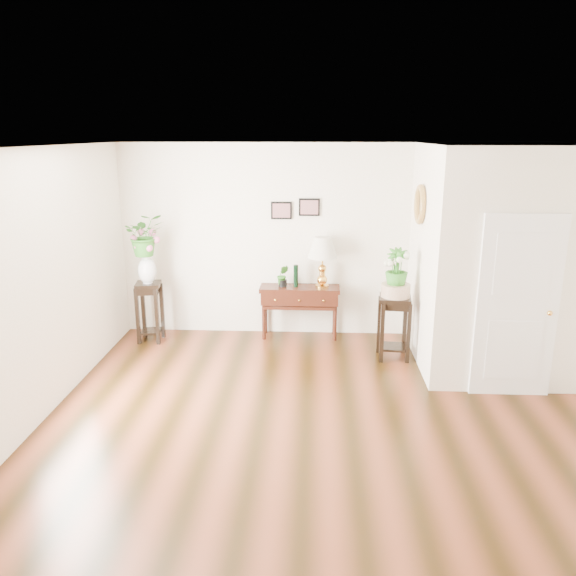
# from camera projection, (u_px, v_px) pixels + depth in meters

# --- Properties ---
(floor) EXTENTS (6.00, 5.50, 0.02)m
(floor) POSITION_uv_depth(u_px,v_px,m) (328.00, 422.00, 5.88)
(floor) COLOR brown
(floor) RESTS_ON ground
(ceiling) EXTENTS (6.00, 5.50, 0.02)m
(ceiling) POSITION_uv_depth(u_px,v_px,m) (334.00, 147.00, 5.13)
(ceiling) COLOR white
(ceiling) RESTS_ON ground
(wall_back) EXTENTS (6.00, 0.02, 2.80)m
(wall_back) POSITION_uv_depth(u_px,v_px,m) (326.00, 242.00, 8.15)
(wall_back) COLOR white
(wall_back) RESTS_ON ground
(wall_front) EXTENTS (6.00, 0.02, 2.80)m
(wall_front) POSITION_uv_depth(u_px,v_px,m) (343.00, 444.00, 2.86)
(wall_front) COLOR white
(wall_front) RESTS_ON ground
(wall_left) EXTENTS (0.02, 5.50, 2.80)m
(wall_left) POSITION_uv_depth(u_px,v_px,m) (32.00, 290.00, 5.65)
(wall_left) COLOR white
(wall_left) RESTS_ON ground
(partition) EXTENTS (1.80, 1.95, 2.80)m
(partition) POSITION_uv_depth(u_px,v_px,m) (493.00, 257.00, 7.11)
(partition) COLOR white
(partition) RESTS_ON floor
(door) EXTENTS (0.90, 0.05, 2.10)m
(door) POSITION_uv_depth(u_px,v_px,m) (517.00, 307.00, 6.24)
(door) COLOR white
(door) RESTS_ON floor
(art_print_left) EXTENTS (0.30, 0.02, 0.25)m
(art_print_left) POSITION_uv_depth(u_px,v_px,m) (281.00, 211.00, 8.04)
(art_print_left) COLOR black
(art_print_left) RESTS_ON wall_back
(art_print_right) EXTENTS (0.30, 0.02, 0.25)m
(art_print_right) POSITION_uv_depth(u_px,v_px,m) (309.00, 207.00, 8.01)
(art_print_right) COLOR black
(art_print_right) RESTS_ON wall_back
(wall_ornament) EXTENTS (0.07, 0.51, 0.51)m
(wall_ornament) POSITION_uv_depth(u_px,v_px,m) (420.00, 204.00, 7.10)
(wall_ornament) COLOR #A99045
(wall_ornament) RESTS_ON partition
(console_table) EXTENTS (1.16, 0.39, 0.77)m
(console_table) POSITION_uv_depth(u_px,v_px,m) (300.00, 312.00, 8.24)
(console_table) COLOR #3B180F
(console_table) RESTS_ON floor
(table_lamp) EXTENTS (0.44, 0.44, 0.74)m
(table_lamp) POSITION_uv_depth(u_px,v_px,m) (322.00, 263.00, 8.03)
(table_lamp) COLOR gold
(table_lamp) RESTS_ON console_table
(green_vase) EXTENTS (0.07, 0.07, 0.32)m
(green_vase) POSITION_uv_depth(u_px,v_px,m) (296.00, 275.00, 8.10)
(green_vase) COLOR black
(green_vase) RESTS_ON console_table
(potted_plant) EXTENTS (0.17, 0.14, 0.30)m
(potted_plant) POSITION_uv_depth(u_px,v_px,m) (283.00, 276.00, 8.11)
(potted_plant) COLOR #2D7521
(potted_plant) RESTS_ON console_table
(plant_stand_a) EXTENTS (0.39, 0.39, 0.87)m
(plant_stand_a) POSITION_uv_depth(u_px,v_px,m) (150.00, 312.00, 8.07)
(plant_stand_a) COLOR black
(plant_stand_a) RESTS_ON floor
(porcelain_vase) EXTENTS (0.31, 0.31, 0.44)m
(porcelain_vase) POSITION_uv_depth(u_px,v_px,m) (147.00, 267.00, 7.90)
(porcelain_vase) COLOR white
(porcelain_vase) RESTS_ON plant_stand_a
(lily_arrangement) EXTENTS (0.67, 0.64, 0.59)m
(lily_arrangement) POSITION_uv_depth(u_px,v_px,m) (145.00, 234.00, 7.77)
(lily_arrangement) COLOR #2D7521
(lily_arrangement) RESTS_ON porcelain_vase
(plant_stand_b) EXTENTS (0.45, 0.45, 0.86)m
(plant_stand_b) POSITION_uv_depth(u_px,v_px,m) (394.00, 327.00, 7.46)
(plant_stand_b) COLOR black
(plant_stand_b) RESTS_ON floor
(ceramic_bowl) EXTENTS (0.38, 0.38, 0.17)m
(ceramic_bowl) POSITION_uv_depth(u_px,v_px,m) (396.00, 291.00, 7.33)
(ceramic_bowl) COLOR #B8A893
(ceramic_bowl) RESTS_ON plant_stand_b
(narcissus) EXTENTS (0.32, 0.32, 0.52)m
(narcissus) POSITION_uv_depth(u_px,v_px,m) (397.00, 268.00, 7.25)
(narcissus) COLOR #2D7521
(narcissus) RESTS_ON ceramic_bowl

